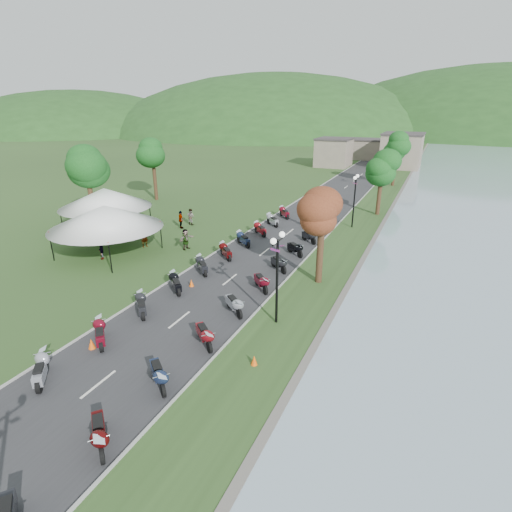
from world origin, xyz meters
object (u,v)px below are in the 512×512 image
at_px(vendor_tent_main, 107,230).
at_px(pedestrian_a, 145,247).
at_px(pedestrian_b, 191,225).
at_px(pedestrian_c, 102,259).

distance_m(vendor_tent_main, pedestrian_a, 3.54).
bearing_deg(pedestrian_b, vendor_tent_main, 96.27).
distance_m(pedestrian_a, pedestrian_c, 3.88).
bearing_deg(vendor_tent_main, pedestrian_b, 82.70).
relative_size(vendor_tent_main, pedestrian_c, 3.61).
relative_size(pedestrian_a, pedestrian_b, 1.05).
height_order(vendor_tent_main, pedestrian_c, vendor_tent_main).
height_order(pedestrian_a, pedestrian_c, pedestrian_a).
relative_size(pedestrian_b, pedestrian_c, 1.01).
relative_size(pedestrian_a, pedestrian_c, 1.06).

